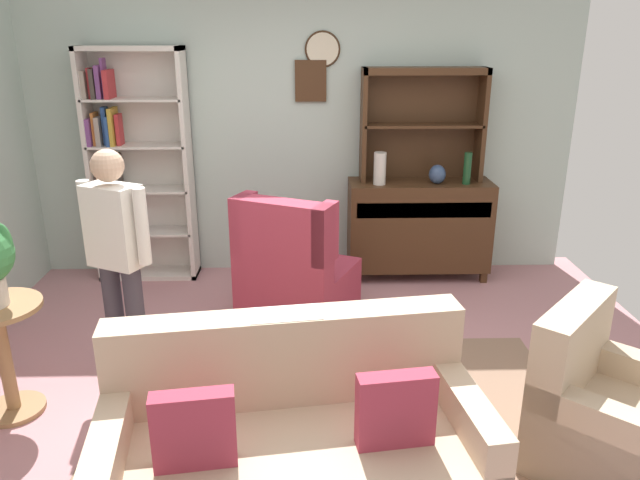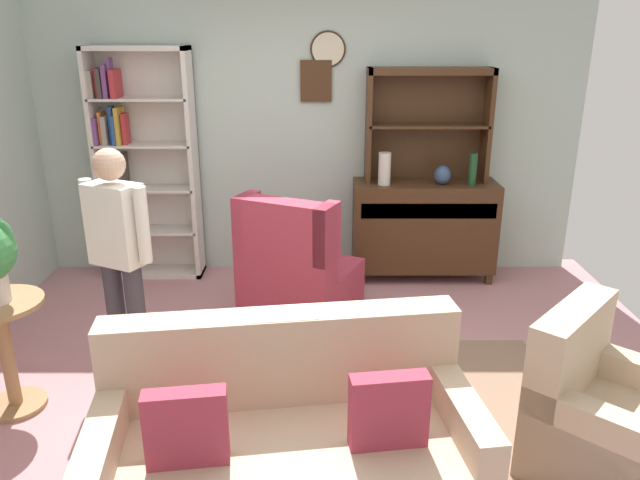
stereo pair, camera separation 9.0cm
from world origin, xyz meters
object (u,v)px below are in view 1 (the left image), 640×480
at_px(vase_round, 437,174).
at_px(coffee_table, 345,360).
at_px(sideboard_hutch, 423,109).
at_px(bottle_wine, 467,168).
at_px(armchair_floral, 611,420).
at_px(book_stack, 352,352).
at_px(wingback_chair, 294,275).
at_px(plant_stand, 3,348).
at_px(person_reading, 118,252).
at_px(couch_floral, 294,448).
at_px(bookshelf, 132,166).
at_px(sideboard, 419,225).
at_px(vase_tall, 380,168).

height_order(vase_round, coffee_table, vase_round).
relative_size(sideboard_hutch, bottle_wine, 3.86).
distance_m(bottle_wine, armchair_floral, 2.70).
bearing_deg(book_stack, coffee_table, 109.25).
relative_size(sideboard_hutch, wingback_chair, 1.04).
bearing_deg(plant_stand, person_reading, 30.91).
bearing_deg(couch_floral, wingback_chair, 90.77).
height_order(bookshelf, sideboard_hutch, bookshelf).
relative_size(sideboard, armchair_floral, 1.20).
distance_m(sideboard, vase_tall, 0.68).
bearing_deg(vase_tall, vase_round, 1.49).
bearing_deg(coffee_table, vase_tall, 78.24).
bearing_deg(sideboard, bottle_wine, -12.89).
xyz_separation_m(plant_stand, person_reading, (0.62, 0.37, 0.46)).
distance_m(wingback_chair, coffee_table, 1.30).
height_order(bookshelf, sideboard, bookshelf).
distance_m(sideboard_hutch, couch_floral, 3.43).
xyz_separation_m(vase_round, plant_stand, (-2.99, -2.04, -0.56)).
bearing_deg(sideboard_hutch, coffee_table, -109.98).
bearing_deg(book_stack, vase_tall, 79.48).
xyz_separation_m(vase_tall, plant_stand, (-2.47, -2.02, -0.62)).
xyz_separation_m(wingback_chair, plant_stand, (-1.72, -1.21, 0.06)).
distance_m(sideboard_hutch, bottle_wine, 0.66).
bearing_deg(sideboard, couch_floral, -111.19).
relative_size(armchair_floral, wingback_chair, 1.02).
relative_size(bookshelf, person_reading, 1.35).
bearing_deg(plant_stand, coffee_table, -1.21).
xyz_separation_m(sideboard, sideboard_hutch, (0.00, 0.11, 1.05)).
bearing_deg(couch_floral, sideboard, 68.81).
height_order(sideboard, bottle_wine, bottle_wine).
distance_m(couch_floral, wingback_chair, 2.00).
distance_m(sideboard, couch_floral, 3.10).
xyz_separation_m(sideboard, couch_floral, (-1.12, -2.89, -0.20)).
bearing_deg(plant_stand, bookshelf, 83.61).
relative_size(sideboard, book_stack, 6.55).
height_order(plant_stand, person_reading, person_reading).
bearing_deg(person_reading, sideboard_hutch, 39.40).
bearing_deg(plant_stand, bottle_wine, 31.77).
relative_size(vase_tall, wingback_chair, 0.27).
relative_size(bottle_wine, couch_floral, 0.15).
height_order(bookshelf, armchair_floral, bookshelf).
bearing_deg(wingback_chair, bottle_wine, 27.58).
xyz_separation_m(couch_floral, wingback_chair, (-0.03, 2.00, 0.07)).
distance_m(vase_tall, plant_stand, 3.25).
xyz_separation_m(person_reading, coffee_table, (1.42, -0.42, -0.55)).
distance_m(bookshelf, armchair_floral, 4.27).
distance_m(vase_tall, coffee_table, 2.23).
bearing_deg(bookshelf, plant_stand, -96.39).
height_order(couch_floral, coffee_table, couch_floral).
relative_size(sideboard_hutch, couch_floral, 0.58).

